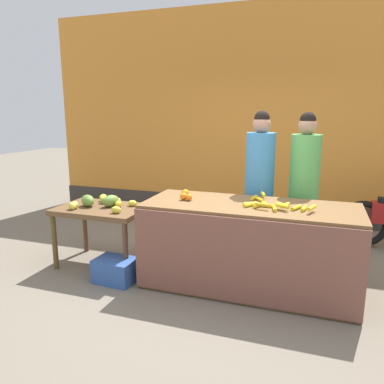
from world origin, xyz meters
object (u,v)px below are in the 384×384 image
(vendor_woman_blue_shirt, at_px, (259,189))
(vendor_woman_green_shirt, at_px, (303,191))
(produce_crate, at_px, (116,270))
(produce_sack, at_px, (181,237))

(vendor_woman_blue_shirt, relative_size, vendor_woman_green_shirt, 1.01)
(produce_crate, xyz_separation_m, produce_sack, (0.40, 1.00, 0.10))
(vendor_woman_blue_shirt, height_order, produce_sack, vendor_woman_blue_shirt)
(vendor_woman_green_shirt, distance_m, produce_sack, 1.65)
(produce_crate, distance_m, produce_sack, 1.08)
(produce_sack, bearing_deg, produce_crate, -111.65)
(vendor_woman_green_shirt, height_order, produce_crate, vendor_woman_green_shirt)
(vendor_woman_blue_shirt, xyz_separation_m, produce_sack, (-0.99, -0.04, -0.70))
(vendor_woman_blue_shirt, xyz_separation_m, produce_crate, (-1.38, -1.04, -0.80))
(vendor_woman_blue_shirt, distance_m, produce_sack, 1.21)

